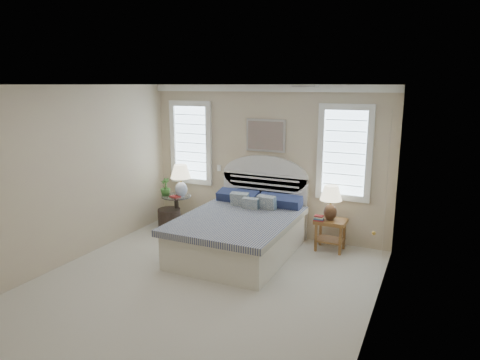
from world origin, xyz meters
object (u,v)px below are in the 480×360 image
side_table_left (177,208)px  floor_pot (169,219)px  bed (242,229)px  nightstand_right (330,228)px  lamp_left (181,177)px  lamp_right (331,199)px

side_table_left → floor_pot: (-0.09, -0.13, -0.19)m
bed → nightstand_right: 1.47m
bed → nightstand_right: (1.30, 0.69, 0.00)m
side_table_left → nightstand_right: side_table_left is taller
bed → side_table_left: size_ratio=3.61×
lamp_left → side_table_left: bearing=-177.6°
floor_pot → nightstand_right: bearing=4.3°
side_table_left → lamp_left: (0.11, 0.00, 0.62)m
nightstand_right → floor_pot: nightstand_right is taller
bed → side_table_left: bed is taller
side_table_left → nightstand_right: (2.95, 0.10, -0.00)m
floor_pot → lamp_left: lamp_left is taller
nightstand_right → lamp_right: lamp_right is taller
lamp_left → floor_pot: bearing=-146.8°
bed → lamp_left: (-1.54, 0.60, 0.62)m
lamp_right → nightstand_right: bearing=40.3°
lamp_right → lamp_left: bearing=-178.3°
nightstand_right → lamp_left: 2.90m
floor_pot → lamp_right: bearing=4.1°
nightstand_right → lamp_left: bearing=-178.1°
floor_pot → lamp_left: (0.20, 0.13, 0.81)m
bed → lamp_right: 1.54m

